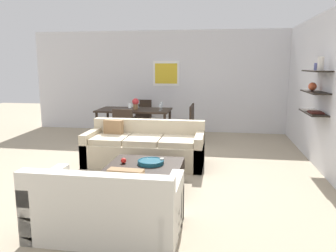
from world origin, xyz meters
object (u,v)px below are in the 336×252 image
Objects in this scene: apple_on_coffee_table at (124,161)px; wine_glass_foot at (130,106)px; dining_chair_right_near at (186,122)px; wine_glass_right_far at (162,104)px; coffee_table at (145,177)px; candle_jar at (162,161)px; centerpiece_vase at (136,103)px; dining_chair_head at (143,114)px; dining_chair_right_far at (188,119)px; wine_glass_right_near at (160,106)px; dining_table at (134,112)px; sofa_beige at (145,149)px; loveseat_white at (107,207)px; dining_chair_foot at (124,126)px; decorative_bowl at (151,162)px; wine_glass_head at (138,102)px.

apple_on_coffee_table is 0.45× the size of wine_glass_foot.
dining_chair_right_near is 5.01× the size of wine_glass_right_far.
coffee_table is 14.78× the size of candle_jar.
dining_chair_head is at bearing 92.39° from centerpiece_vase.
dining_chair_right_far is at bearing 24.75° from wine_glass_foot.
apple_on_coffee_table is 3.08m from wine_glass_right_near.
wine_glass_right_far reaches higher than dining_chair_head.
sofa_beige is at bearing -70.17° from dining_table.
wine_glass_right_near is 0.59× the size of centerpiece_vase.
centerpiece_vase is at bearing 84.64° from wine_glass_foot.
dining_chair_right_far is at bearing 74.65° from sofa_beige.
centerpiece_vase is (-0.62, -0.11, 0.03)m from wine_glass_right_far.
apple_on_coffee_table is (-0.03, -1.24, 0.13)m from sofa_beige.
candle_jar is 3.23m from wine_glass_right_far.
wine_glass_right_far is at bearing 92.70° from loveseat_white.
dining_chair_foot is 1.22m from wine_glass_right_far.
coffee_table is 0.24m from decorative_bowl.
dining_table is (-1.21, 3.04, 0.26)m from candle_jar.
wine_glass_head reaches higher than loveseat_white.
dining_chair_head is (0.00, 0.85, -0.17)m from dining_table.
candle_jar is (0.52, -1.13, 0.12)m from sofa_beige.
sofa_beige is 13.79× the size of wine_glass_right_near.
sofa_beige is at bearing 114.90° from candle_jar.
loveseat_white is at bearing -87.16° from wine_glass_right_near.
dining_chair_right_far is at bearing 9.41° from centerpiece_vase.
dining_chair_head is 4.83× the size of wine_glass_foot.
wine_glass_head is at bearing 171.72° from dining_chair_right_far.
loveseat_white is 4.58m from centerpiece_vase.
loveseat_white is 3.72m from dining_chair_foot.
dining_table is at bearing -170.39° from wine_glass_right_far.
dining_chair_right_far is 1.00× the size of dining_chair_head.
decorative_bowl is (0.20, 1.34, 0.12)m from loveseat_white.
loveseat_white is at bearing -77.99° from wine_glass_foot.
wine_glass_right_near is at bearing 92.84° from loveseat_white.
wine_glass_foot is at bearing -155.25° from dining_chair_right_far.
decorative_bowl is 2.19× the size of wine_glass_right_far.
decorative_bowl is at bearing -151.95° from candle_jar.
dining_chair_foot is at bearing -90.00° from dining_table.
wine_glass_right_far is 0.82m from wine_glass_foot.
wine_glass_right_far is at bearing 55.90° from dining_chair_foot.
wine_glass_right_far is at bearing 90.19° from apple_on_coffee_table.
wine_glass_right_near is 0.71m from wine_glass_foot.
centerpiece_vase is (-0.66, 1.91, 0.61)m from sofa_beige.
dining_chair_right_far is at bearing 85.05° from coffee_table.
apple_on_coffee_table is at bearing -100.30° from dining_chair_right_far.
dining_chair_head is at bearing 124.10° from wine_glass_right_near.
candle_jar is 3.29m from centerpiece_vase.
wine_glass_right_far is (-0.00, 0.22, 0.01)m from wine_glass_right_near.
wine_glass_right_far reaches higher than dining_chair_right_far.
dining_chair_right_far is at bearing -8.28° from wine_glass_head.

